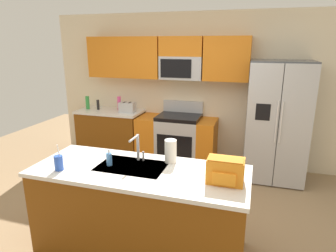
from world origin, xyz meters
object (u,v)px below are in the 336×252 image
at_px(range_oven, 177,140).
at_px(sink_faucet, 137,146).
at_px(bottle_pink, 119,103).
at_px(paper_towel_roll, 171,151).
at_px(soap_dispenser, 109,159).
at_px(backpack, 225,170).
at_px(drink_cup_blue, 59,163).
at_px(pepper_mill, 98,105).
at_px(bottle_green, 88,103).
at_px(refrigerator, 277,122).
at_px(toaster, 127,107).

height_order(range_oven, sink_faucet, sink_faucet).
distance_m(bottle_pink, paper_towel_roll, 2.60).
height_order(bottle_pink, soap_dispenser, bottle_pink).
height_order(range_oven, backpack, backpack).
bearing_deg(bottle_pink, sink_faucet, -59.39).
relative_size(range_oven, sink_faucet, 4.82).
distance_m(sink_faucet, drink_cup_blue, 0.78).
relative_size(pepper_mill, bottle_green, 0.75).
height_order(bottle_pink, drink_cup_blue, drink_cup_blue).
distance_m(range_oven, bottle_pink, 1.26).
relative_size(drink_cup_blue, soap_dispenser, 1.57).
xyz_separation_m(range_oven, paper_towel_roll, (0.48, -2.00, 0.58)).
height_order(range_oven, bottle_pink, bottle_pink).
xyz_separation_m(range_oven, soap_dispenser, (-0.09, -2.26, 0.53)).
bearing_deg(range_oven, refrigerator, -2.56).
bearing_deg(range_oven, bottle_green, -179.59).
height_order(pepper_mill, backpack, backpack).
relative_size(pepper_mill, drink_cup_blue, 0.68).
xyz_separation_m(range_oven, bottle_green, (-1.73, -0.01, 0.58)).
distance_m(range_oven, sink_faucet, 2.17).
relative_size(bottle_green, bottle_pink, 0.94).
height_order(bottle_green, bottle_pink, bottle_pink).
xyz_separation_m(bottle_pink, sink_faucet, (1.26, -2.12, 0.04)).
height_order(pepper_mill, sink_faucet, sink_faucet).
bearing_deg(refrigerator, toaster, 179.56).
height_order(bottle_green, drink_cup_blue, drink_cup_blue).
xyz_separation_m(bottle_green, paper_towel_roll, (2.21, -1.99, 0.00)).
xyz_separation_m(pepper_mill, backpack, (2.59, -2.30, 0.03)).
distance_m(toaster, sink_faucet, 2.28).
bearing_deg(bottle_pink, paper_towel_roll, -52.15).
xyz_separation_m(refrigerator, toaster, (-2.51, 0.02, 0.07)).
height_order(paper_towel_roll, backpack, paper_towel_roll).
height_order(toaster, sink_faucet, sink_faucet).
height_order(refrigerator, drink_cup_blue, refrigerator).
bearing_deg(toaster, bottle_pink, 153.24).
height_order(range_oven, refrigerator, refrigerator).
bearing_deg(pepper_mill, bottle_pink, 7.80).
distance_m(toaster, backpack, 3.00).
bearing_deg(paper_towel_roll, bottle_pink, 127.85).
height_order(range_oven, soap_dispenser, range_oven).
bearing_deg(bottle_green, drink_cup_blue, -63.68).
bearing_deg(bottle_green, backpack, -39.21).
relative_size(paper_towel_roll, backpack, 0.75).
distance_m(refrigerator, paper_towel_roll, 2.23).
bearing_deg(bottle_green, sink_faucet, -47.65).
xyz_separation_m(refrigerator, soap_dispenser, (-1.70, -2.19, 0.04)).
height_order(bottle_pink, sink_faucet, sink_faucet).
height_order(range_oven, bottle_green, bottle_green).
distance_m(sink_faucet, soap_dispenser, 0.32).
bearing_deg(soap_dispenser, paper_towel_roll, 25.10).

